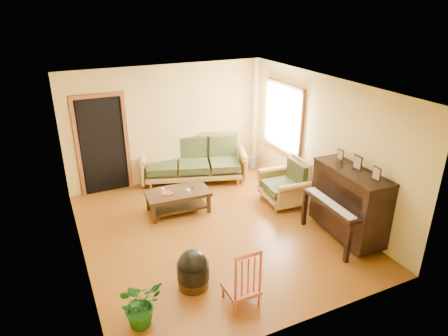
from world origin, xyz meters
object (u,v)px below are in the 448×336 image
armchair (283,182)px  potted_plant (140,304)px  coffee_table (178,201)px  red_chair (241,275)px  footstool (193,273)px  sofa (193,160)px  piano (350,204)px  ceramic_crock (253,162)px

armchair → potted_plant: (-3.45, -2.02, -0.15)m
coffee_table → armchair: armchair is taller
armchair → potted_plant: 4.00m
armchair → red_chair: (-2.11, -2.22, -0.00)m
armchair → footstool: 3.07m
armchair → sofa: bearing=129.6°
sofa → red_chair: sofa is taller
piano → footstool: bearing=-175.1°
piano → ceramic_crock: 3.47m
coffee_table → piano: (2.38, -2.08, 0.42)m
ceramic_crock → footstool: bearing=-129.7°
footstool → potted_plant: (-0.87, -0.38, 0.09)m
piano → footstool: piano is taller
armchair → ceramic_crock: 1.96m
ceramic_crock → armchair: bearing=-100.6°
red_chair → ceramic_crock: bearing=58.4°
footstool → armchair: bearing=32.4°
sofa → piano: bearing=-46.4°
ceramic_crock → potted_plant: (-3.81, -3.93, 0.18)m
armchair → red_chair: bearing=-129.1°
sofa → footstool: 3.68m
coffee_table → potted_plant: (-1.39, -2.57, 0.09)m
coffee_table → ceramic_crock: size_ratio=4.57×
armchair → footstool: bearing=-143.2°
piano → red_chair: (-2.43, -0.69, -0.18)m
footstool → ceramic_crock: bearing=50.3°
sofa → coffee_table: size_ratio=1.95×
coffee_table → footstool: 2.25m
sofa → potted_plant: 4.39m
ceramic_crock → piano: bearing=-90.5°
red_chair → piano: bearing=15.0°
armchair → red_chair: 3.06m
sofa → piano: piano is taller
red_chair → ceramic_crock: red_chair is taller
footstool → ceramic_crock: size_ratio=1.78×
red_chair → ceramic_crock: 4.82m
sofa → coffee_table: 1.49m
piano → ceramic_crock: piano is taller
red_chair → potted_plant: red_chair is taller
armchair → footstool: (-2.58, -1.64, -0.24)m
ceramic_crock → potted_plant: bearing=-134.1°
sofa → armchair: (1.25, -1.77, -0.04)m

